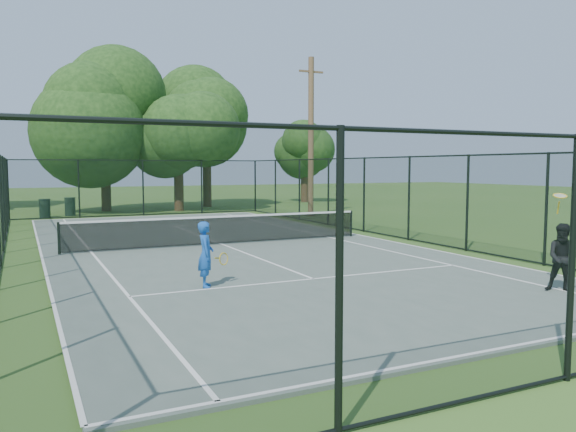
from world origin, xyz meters
name	(u,v)px	position (x,y,z in m)	size (l,w,h in m)	color
ground	(222,246)	(0.00, 0.00, 0.00)	(120.00, 120.00, 0.00)	#31571D
tennis_court	(222,245)	(0.00, 0.00, 0.03)	(11.00, 24.00, 0.06)	#526056
tennis_net	(222,229)	(0.00, 0.00, 0.58)	(10.08, 0.08, 0.95)	black
fence	(222,201)	(0.00, 0.00, 1.50)	(13.10, 26.10, 3.00)	black
tree_near_left	(104,120)	(-1.37, 17.09, 5.38)	(6.71, 6.71, 8.75)	#332114
tree_near_mid	(178,130)	(2.57, 15.39, 4.78)	(5.94, 5.94, 7.76)	#332114
tree_near_right	(206,125)	(5.17, 18.13, 5.34)	(6.09, 6.09, 8.41)	#332114
tree_far_right	(305,157)	(13.17, 19.62, 3.36)	(4.12, 4.12, 5.44)	#332114
trash_bin_left	(45,208)	(-4.86, 13.94, 0.49)	(0.58, 0.58, 0.97)	black
trash_bin_right	(70,207)	(-3.59, 14.49, 0.50)	(0.58, 0.58, 0.99)	black
utility_pole	(311,136)	(8.07, 9.00, 4.24)	(1.40, 0.30, 8.36)	#4C3823
player_blue	(206,254)	(-2.45, -6.15, 0.76)	(0.82, 0.58, 1.40)	blue
player_black	(564,258)	(4.00, -9.76, 0.77)	(1.01, 0.98, 2.02)	black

